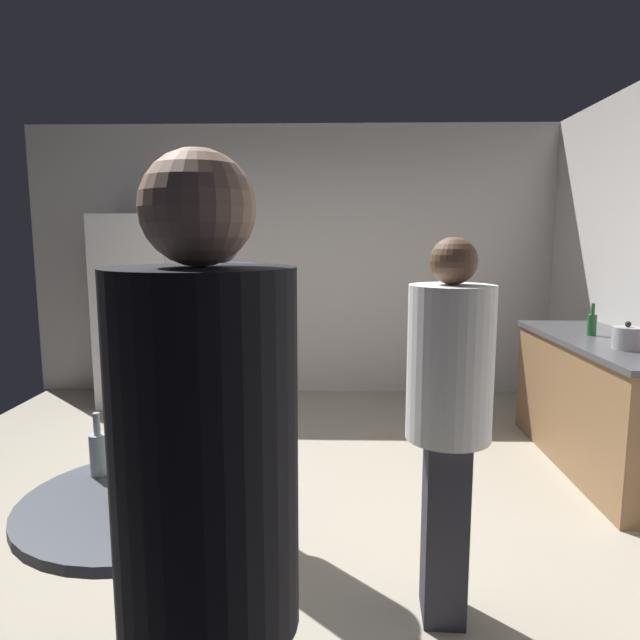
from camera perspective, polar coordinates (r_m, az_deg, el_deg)
name	(u,v)px	position (r m, az deg, el deg)	size (l,w,h in m)	color
ground_plane	(262,518)	(3.49, -5.94, -19.53)	(5.20, 5.20, 0.10)	#B2A893
wall_back	(293,262)	(5.71, -2.75, 5.99)	(5.32, 0.06, 2.70)	silver
refrigerator	(140,310)	(5.62, -17.90, 0.96)	(0.70, 0.68, 1.80)	white
kitchen_counter	(604,404)	(4.35, 26.99, -7.64)	(0.64, 1.81, 0.90)	olive
kettle	(627,338)	(3.93, 28.92, -1.62)	(0.24, 0.17, 0.18)	#B2B2B7
beer_bottle_on_counter	(592,324)	(4.38, 26.05, -0.35)	(0.06, 0.06, 0.23)	#26662D
foreground_table	(146,526)	(2.06, -17.37, -19.49)	(0.80, 0.80, 0.73)	#4C515B
beer_bottle_amber	(154,455)	(2.12, -16.60, -13.09)	(0.06, 0.06, 0.23)	#8C5919
beer_bottle_brown	(151,481)	(1.91, -16.86, -15.45)	(0.06, 0.06, 0.23)	#593314
beer_bottle_green	(121,471)	(2.01, -19.71, -14.35)	(0.06, 0.06, 0.23)	#26662D
beer_bottle_clear	(98,452)	(2.20, -21.71, -12.45)	(0.06, 0.06, 0.23)	silver
plastic_cup_blue	(188,510)	(1.77, -13.35, -18.38)	(0.08, 0.08, 0.11)	blue
person_in_black_shirt	(208,541)	(1.14, -11.37, -21.26)	(0.48, 0.48, 1.73)	#2D2D38
person_in_navy_shirt	(224,357)	(2.99, -9.82, -3.73)	(0.43, 0.43, 1.65)	#2D2D38
person_in_white_shirt	(449,404)	(2.31, 13.02, -8.33)	(0.36, 0.36, 1.59)	#2D2D38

